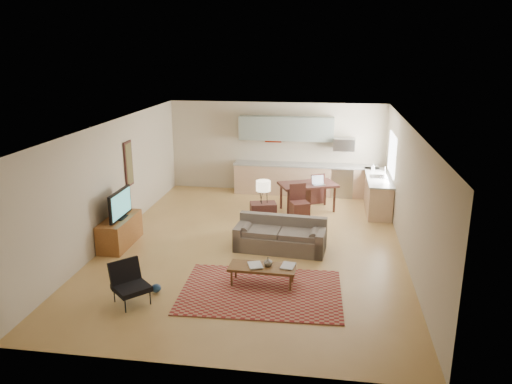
% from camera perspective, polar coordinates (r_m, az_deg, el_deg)
% --- Properties ---
extents(room, '(9.00, 9.00, 9.00)m').
position_cam_1_polar(room, '(10.83, -0.23, 0.57)').
color(room, '#AF8447').
rests_on(room, ground).
extents(kitchen_counter_back, '(4.26, 0.64, 0.92)m').
position_cam_1_polar(kitchen_counter_back, '(14.99, 5.61, 1.45)').
color(kitchen_counter_back, tan).
rests_on(kitchen_counter_back, ground).
extents(kitchen_counter_right, '(0.64, 2.26, 0.92)m').
position_cam_1_polar(kitchen_counter_right, '(13.91, 13.72, -0.13)').
color(kitchen_counter_right, tan).
rests_on(kitchen_counter_right, ground).
extents(kitchen_range, '(0.62, 0.62, 0.90)m').
position_cam_1_polar(kitchen_range, '(14.99, 9.81, 1.24)').
color(kitchen_range, '#A5A8AD').
rests_on(kitchen_range, ground).
extents(kitchen_microwave, '(0.62, 0.40, 0.35)m').
position_cam_1_polar(kitchen_microwave, '(14.76, 10.01, 5.39)').
color(kitchen_microwave, '#A5A8AD').
rests_on(kitchen_microwave, room).
extents(upper_cabinets, '(2.80, 0.34, 0.70)m').
position_cam_1_polar(upper_cabinets, '(14.87, 3.47, 7.25)').
color(upper_cabinets, gray).
rests_on(upper_cabinets, room).
extents(window_right, '(0.02, 1.40, 1.05)m').
position_cam_1_polar(window_right, '(13.68, 15.27, 4.20)').
color(window_right, white).
rests_on(window_right, room).
extents(wall_art_left, '(0.06, 0.42, 1.10)m').
position_cam_1_polar(wall_art_left, '(12.49, -14.33, 3.14)').
color(wall_art_left, olive).
rests_on(wall_art_left, room).
extents(triptych, '(1.70, 0.04, 0.50)m').
position_cam_1_polar(triptych, '(15.08, 1.98, 6.63)').
color(triptych, beige).
rests_on(triptych, room).
extents(rug, '(2.96, 2.10, 0.02)m').
position_cam_1_polar(rug, '(9.23, 0.58, -11.30)').
color(rug, maroon).
rests_on(rug, floor).
extents(sofa, '(2.10, 1.06, 0.71)m').
position_cam_1_polar(sofa, '(10.88, 2.80, -4.90)').
color(sofa, '#61574D').
rests_on(sofa, floor).
extents(coffee_table, '(1.26, 0.53, 0.38)m').
position_cam_1_polar(coffee_table, '(9.41, 0.72, -9.53)').
color(coffee_table, '#543518').
rests_on(coffee_table, floor).
extents(book_a, '(0.44, 0.48, 0.03)m').
position_cam_1_polar(book_a, '(9.32, -0.84, -8.44)').
color(book_a, maroon).
rests_on(book_a, coffee_table).
extents(book_b, '(0.33, 0.40, 0.03)m').
position_cam_1_polar(book_b, '(9.37, 2.94, -8.34)').
color(book_b, navy).
rests_on(book_b, coffee_table).
extents(vase, '(0.21, 0.21, 0.17)m').
position_cam_1_polar(vase, '(9.32, 1.39, -7.96)').
color(vase, black).
rests_on(vase, coffee_table).
extents(armchair, '(0.90, 0.90, 0.73)m').
position_cam_1_polar(armchair, '(8.97, -14.07, -10.16)').
color(armchair, black).
rests_on(armchair, floor).
extents(tv_credenza, '(0.53, 1.38, 0.64)m').
position_cam_1_polar(tv_credenza, '(11.56, -15.29, -4.37)').
color(tv_credenza, brown).
rests_on(tv_credenza, floor).
extents(tv, '(0.11, 1.06, 0.64)m').
position_cam_1_polar(tv, '(11.34, -15.29, -1.38)').
color(tv, black).
rests_on(tv, tv_credenza).
extents(console_table, '(0.69, 0.55, 0.71)m').
position_cam_1_polar(console_table, '(11.97, 0.82, -2.87)').
color(console_table, '#381B18').
rests_on(console_table, floor).
extents(table_lamp, '(0.43, 0.43, 0.57)m').
position_cam_1_polar(table_lamp, '(11.78, 0.84, 0.05)').
color(table_lamp, beige).
rests_on(table_lamp, console_table).
extents(dining_table, '(1.70, 1.37, 0.75)m').
position_cam_1_polar(dining_table, '(13.53, 5.90, -0.57)').
color(dining_table, '#381B18').
rests_on(dining_table, floor).
extents(dining_chair_near, '(0.57, 0.59, 0.91)m').
position_cam_1_polar(dining_chair_near, '(12.78, 5.02, -1.19)').
color(dining_chair_near, '#381B18').
rests_on(dining_chair_near, floor).
extents(dining_chair_far, '(0.58, 0.58, 0.87)m').
position_cam_1_polar(dining_chair_far, '(14.25, 6.70, 0.53)').
color(dining_chair_far, '#381B18').
rests_on(dining_chair_far, floor).
extents(laptop, '(0.38, 0.34, 0.24)m').
position_cam_1_polar(laptop, '(13.29, 7.22, 1.30)').
color(laptop, '#A5A8AD').
rests_on(laptop, dining_table).
extents(soap_bottle, '(0.13, 0.13, 0.19)m').
position_cam_1_polar(soap_bottle, '(14.45, 13.24, 2.80)').
color(soap_bottle, beige).
rests_on(soap_bottle, kitchen_counter_right).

